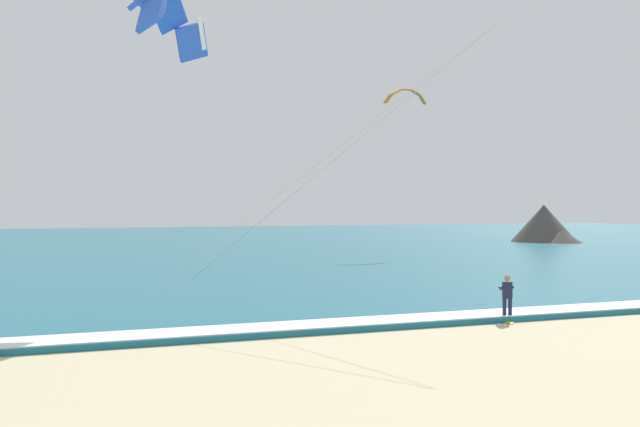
{
  "coord_description": "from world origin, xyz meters",
  "views": [
    {
      "loc": [
        -22.33,
        -10.62,
        4.23
      ],
      "look_at": [
        -10.84,
        17.25,
        3.9
      ],
      "focal_mm": 44.99,
      "sensor_mm": 36.0,
      "label": 1
    }
  ],
  "objects": [
    {
      "name": "kitesurfer",
      "position": [
        -5.04,
        13.54,
        0.94
      ],
      "size": [
        0.67,
        0.66,
        1.69
      ],
      "color": "#191E38",
      "rests_on": "ground"
    },
    {
      "name": "kite_distant",
      "position": [
        9.96,
        48.88,
        13.48
      ],
      "size": [
        3.71,
        1.19,
        1.31
      ],
      "color": "orange"
    },
    {
      "name": "headland_right",
      "position": [
        33.53,
        60.37,
        1.95
      ],
      "size": [
        7.47,
        8.91,
        4.24
      ],
      "color": "#47423D",
      "rests_on": "ground"
    },
    {
      "name": "kite_primary",
      "position": [
        -16.21,
        19.38,
        11.42
      ],
      "size": [
        12.68,
        8.22,
        11.27
      ],
      "color": "blue"
    },
    {
      "name": "surf_foam",
      "position": [
        0.0,
        14.25,
        0.22
      ],
      "size": [
        200.0,
        1.85,
        0.04
      ],
      "primitive_type": "cube",
      "color": "white",
      "rests_on": "sea"
    },
    {
      "name": "sea",
      "position": [
        0.0,
        73.25,
        0.1
      ],
      "size": [
        200.0,
        120.0,
        0.2
      ],
      "primitive_type": "cube",
      "color": "#146075",
      "rests_on": "ground"
    },
    {
      "name": "surfboard",
      "position": [
        -5.05,
        13.53,
        0.03
      ],
      "size": [
        1.01,
        1.45,
        0.09
      ],
      "color": "yellow",
      "rests_on": "ground"
    }
  ]
}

